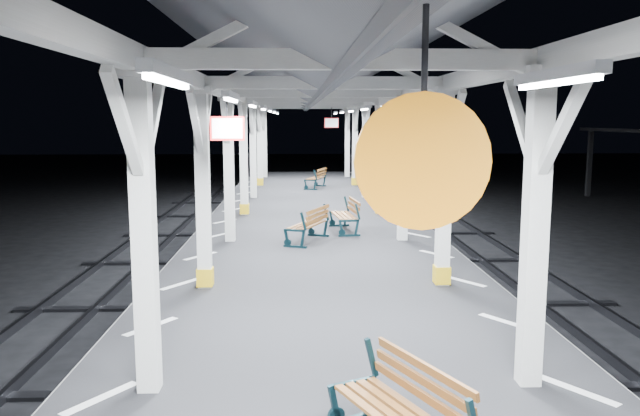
{
  "coord_description": "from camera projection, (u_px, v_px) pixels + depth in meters",
  "views": [
    {
      "loc": [
        -0.46,
        -8.24,
        3.8
      ],
      "look_at": [
        -0.04,
        2.94,
        2.2
      ],
      "focal_mm": 35.0,
      "sensor_mm": 36.0,
      "label": 1
    }
  ],
  "objects": [
    {
      "name": "bench_mid",
      "position": [
        347.0,
        214.0,
        15.63
      ],
      "size": [
        0.71,
        1.54,
        0.81
      ],
      "rotation": [
        0.0,
        0.0,
        0.11
      ],
      "color": "#0C252C",
      "rests_on": "platform"
    },
    {
      "name": "hazard_stripes_left",
      "position": [
        151.0,
        326.0,
        8.47
      ],
      "size": [
        1.0,
        48.0,
        0.01
      ],
      "primitive_type": "cube",
      "color": "silver",
      "rests_on": "platform"
    },
    {
      "name": "bench_extra",
      "position": [
        318.0,
        178.0,
        25.36
      ],
      "size": [
        0.97,
        1.6,
        0.82
      ],
      "rotation": [
        0.0,
        0.0,
        -0.3
      ],
      "color": "#0C252C",
      "rests_on": "platform"
    },
    {
      "name": "hazard_stripes_right",
      "position": [
        507.0,
        322.0,
        8.66
      ],
      "size": [
        1.0,
        48.0,
        0.01
      ],
      "primitive_type": "cube",
      "color": "silver",
      "rests_on": "platform"
    },
    {
      "name": "platform",
      "position": [
        331.0,
        359.0,
        8.64
      ],
      "size": [
        6.0,
        50.0,
        1.0
      ],
      "primitive_type": "cube",
      "color": "black",
      "rests_on": "ground"
    },
    {
      "name": "canopy",
      "position": [
        331.0,
        60.0,
        8.05
      ],
      "size": [
        5.4,
        49.0,
        4.65
      ],
      "color": "silver",
      "rests_on": "platform"
    },
    {
      "name": "bench_far",
      "position": [
        311.0,
        224.0,
        14.23
      ],
      "size": [
        1.08,
        1.59,
        0.81
      ],
      "rotation": [
        0.0,
        0.0,
        -0.4
      ],
      "color": "#0C252C",
      "rests_on": "platform"
    },
    {
      "name": "ground",
      "position": [
        330.0,
        393.0,
        8.71
      ],
      "size": [
        120.0,
        120.0,
        0.0
      ],
      "primitive_type": "plane",
      "color": "black",
      "rests_on": "ground"
    },
    {
      "name": "bench_near",
      "position": [
        405.0,
        408.0,
        5.17
      ],
      "size": [
        1.1,
        1.56,
        0.8
      ],
      "rotation": [
        0.0,
        0.0,
        0.43
      ],
      "color": "#0C252C",
      "rests_on": "platform"
    }
  ]
}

